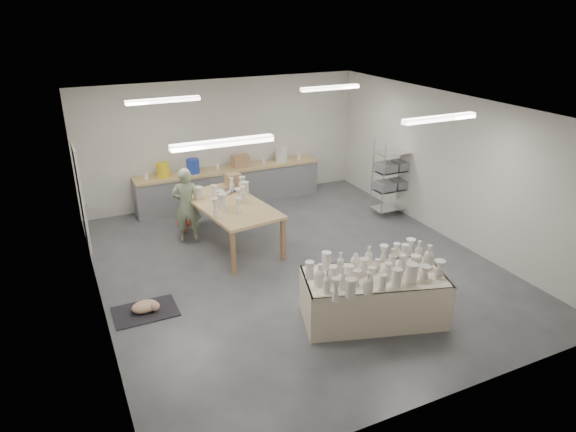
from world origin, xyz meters
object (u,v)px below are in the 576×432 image
potter (186,205)px  red_stool (185,224)px  drying_table (373,294)px  work_table (230,201)px

potter → red_stool: bearing=-74.7°
drying_table → red_stool: size_ratio=5.83×
drying_table → work_table: bearing=123.3°
work_table → potter: size_ratio=1.61×
work_table → drying_table: bearing=-81.4°
work_table → red_stool: size_ratio=6.30×
drying_table → potter: (-1.86, 4.07, 0.36)m
drying_table → red_stool: drying_table is taller
potter → red_stool: 0.59m
drying_table → potter: size_ratio=1.49×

